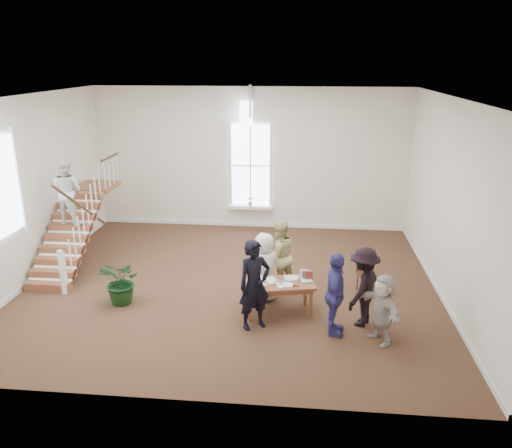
# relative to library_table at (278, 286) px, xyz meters

# --- Properties ---
(ground) EXTENTS (10.00, 10.00, 0.00)m
(ground) POSITION_rel_library_table_xyz_m (-1.22, 1.39, -0.64)
(ground) COLOR #43261A
(ground) RESTS_ON ground
(room_shell) EXTENTS (10.49, 10.00, 10.00)m
(room_shell) POSITION_rel_library_table_xyz_m (-1.22, 5.78, -0.24)
(room_shell) COLOR silver
(room_shell) RESTS_ON ground
(staircase) EXTENTS (1.10, 4.10, 2.92)m
(staircase) POSITION_rel_library_table_xyz_m (-5.56, 2.14, 0.98)
(staircase) COLOR brown
(staircase) RESTS_ON ground
(library_table) EXTENTS (1.66, 1.08, 0.78)m
(library_table) POSITION_rel_library_table_xyz_m (0.00, 0.00, 0.00)
(library_table) COLOR brown
(library_table) RESTS_ON ground
(police_officer) EXTENTS (0.83, 0.76, 1.91)m
(police_officer) POSITION_rel_library_table_xyz_m (-0.44, -0.64, 0.31)
(police_officer) COLOR black
(police_officer) RESTS_ON ground
(elderly_woman) EXTENTS (0.94, 0.85, 1.61)m
(elderly_woman) POSITION_rel_library_table_xyz_m (-0.34, 0.61, 0.16)
(elderly_woman) COLOR silver
(elderly_woman) RESTS_ON ground
(person_yellow) EXTENTS (1.09, 1.02, 1.79)m
(person_yellow) POSITION_rel_library_table_xyz_m (-0.04, 1.11, 0.25)
(person_yellow) COLOR #CBC27F
(person_yellow) RESTS_ON ground
(woman_cluster_a) EXTENTS (0.52, 1.06, 1.74)m
(woman_cluster_a) POSITION_rel_library_table_xyz_m (1.17, -0.76, 0.23)
(woman_cluster_a) COLOR #3C3784
(woman_cluster_a) RESTS_ON ground
(woman_cluster_b) EXTENTS (1.07, 1.27, 1.70)m
(woman_cluster_b) POSITION_rel_library_table_xyz_m (1.77, -0.31, 0.21)
(woman_cluster_b) COLOR black
(woman_cluster_b) RESTS_ON ground
(woman_cluster_c) EXTENTS (0.97, 1.36, 1.42)m
(woman_cluster_c) POSITION_rel_library_table_xyz_m (2.07, -0.96, 0.06)
(woman_cluster_c) COLOR beige
(woman_cluster_c) RESTS_ON ground
(floor_plant) EXTENTS (1.21, 1.15, 1.06)m
(floor_plant) POSITION_rel_library_table_xyz_m (-3.52, 0.12, -0.12)
(floor_plant) COLOR black
(floor_plant) RESTS_ON ground
(side_chair) EXTENTS (0.56, 0.56, 1.02)m
(side_chair) POSITION_rel_library_table_xyz_m (2.05, 1.28, -0.07)
(side_chair) COLOR #3D2310
(side_chair) RESTS_ON ground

